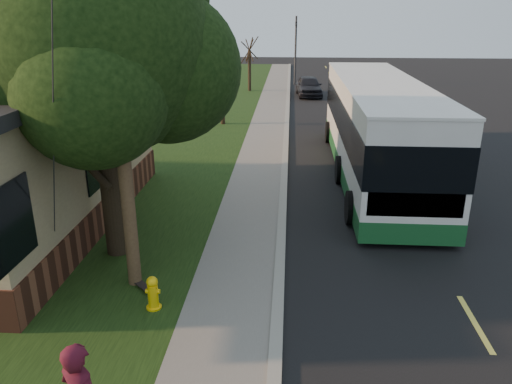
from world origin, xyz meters
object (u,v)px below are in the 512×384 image
at_px(traffic_signal, 296,46).
at_px(dumpster, 53,153).
at_px(leafy_tree, 101,47).
at_px(distant_car, 309,86).
at_px(fire_hydrant, 153,293).
at_px(skateboard_spare, 145,287).
at_px(transit_bus, 377,126).
at_px(bare_tree_far, 250,65).
at_px(utility_pole, 116,81).
at_px(bare_tree_near, 222,85).

relative_size(traffic_signal, dumpster, 4.01).
bearing_deg(leafy_tree, distant_car, 77.49).
xyz_separation_m(fire_hydrant, distant_car, (4.10, 28.20, 0.28)).
relative_size(dumpster, distant_car, 0.33).
distance_m(fire_hydrant, traffic_signal, 34.25).
height_order(leafy_tree, distant_car, leafy_tree).
height_order(traffic_signal, skateboard_spare, traffic_signal).
relative_size(leafy_tree, transit_bus, 0.59).
bearing_deg(dumpster, bare_tree_far, 73.07).
distance_m(fire_hydrant, utility_pole, 4.37).
relative_size(utility_pole, distant_car, 2.16).
distance_m(traffic_signal, skateboard_spare, 33.61).
height_order(bare_tree_far, dumpster, bare_tree_far).
distance_m(utility_pole, dumpster, 11.21).
xyz_separation_m(fire_hydrant, bare_tree_far, (-0.40, 30.00, 1.57)).
xyz_separation_m(bare_tree_near, bare_tree_far, (0.50, 12.00, -0.15)).
height_order(fire_hydrant, bare_tree_near, bare_tree_near).
distance_m(bare_tree_far, distant_car, 5.02).
bearing_deg(fire_hydrant, transit_bus, 58.27).
height_order(utility_pole, transit_bus, utility_pole).
distance_m(fire_hydrant, distant_car, 28.50).
bearing_deg(fire_hydrant, dumpster, 124.35).
height_order(bare_tree_far, distant_car, bare_tree_far).
xyz_separation_m(utility_pole, traffic_signal, (3.81, 33.01, -1.47)).
relative_size(leafy_tree, bare_tree_near, 1.81).
height_order(fire_hydrant, dumpster, dumpster).
bearing_deg(utility_pole, distant_car, 79.98).
height_order(utility_pole, bare_tree_far, utility_pole).
xyz_separation_m(traffic_signal, distant_car, (1.00, -5.80, -2.45)).
xyz_separation_m(utility_pole, bare_tree_near, (-0.19, 17.01, -2.48)).
bearing_deg(skateboard_spare, bare_tree_far, 90.02).
height_order(leafy_tree, bare_tree_near, leafy_tree).
bearing_deg(distant_car, bare_tree_near, -120.42).
relative_size(leafy_tree, bare_tree_far, 1.94).
bearing_deg(fire_hydrant, traffic_signal, 84.79).
relative_size(bare_tree_near, traffic_signal, 0.78).
relative_size(utility_pole, bare_tree_near, 2.11).
bearing_deg(traffic_signal, dumpster, -111.71).
height_order(skateboard_spare, distant_car, distant_car).
bearing_deg(distant_car, traffic_signal, 95.48).
relative_size(leafy_tree, dumpster, 5.68).
xyz_separation_m(fire_hydrant, leafy_tree, (-1.57, 2.65, 4.73)).
distance_m(bare_tree_near, transit_bus, 10.80).
distance_m(bare_tree_near, skateboard_spare, 17.41).
bearing_deg(distant_car, bare_tree_far, 153.87).
distance_m(leafy_tree, skateboard_spare, 5.53).
bearing_deg(fire_hydrant, skateboard_spare, 118.75).
bearing_deg(bare_tree_near, fire_hydrant, -87.14).
bearing_deg(bare_tree_near, dumpster, -124.30).
bearing_deg(bare_tree_near, distant_car, 63.88).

